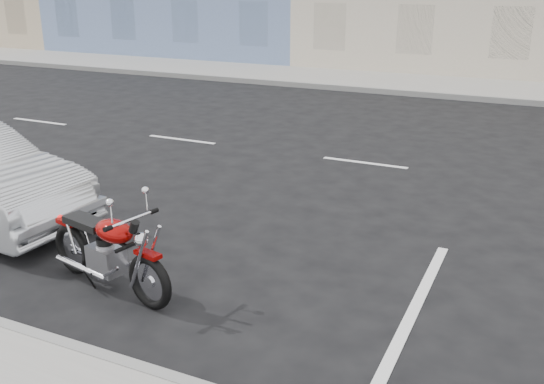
# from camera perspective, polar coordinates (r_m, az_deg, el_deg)

# --- Properties ---
(ground) EXTENTS (120.00, 120.00, 0.00)m
(ground) POSITION_cam_1_polar(r_m,az_deg,el_deg) (10.95, 18.77, 1.32)
(ground) COLOR black
(ground) RESTS_ON ground
(sidewalk_far) EXTENTS (80.00, 3.40, 0.15)m
(sidewalk_far) POSITION_cam_1_polar(r_m,az_deg,el_deg) (20.28, 7.77, 10.42)
(sidewalk_far) COLOR gray
(sidewalk_far) RESTS_ON ground
(curb_far) EXTENTS (80.00, 0.12, 0.16)m
(curb_far) POSITION_cam_1_polar(r_m,az_deg,el_deg) (18.69, 6.15, 9.73)
(curb_far) COLOR gray
(curb_far) RESTS_ON ground
(motorcycle) EXTENTS (1.88, 0.73, 0.95)m
(motorcycle) POSITION_cam_1_polar(r_m,az_deg,el_deg) (6.28, -11.35, -7.28)
(motorcycle) COLOR black
(motorcycle) RESTS_ON ground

